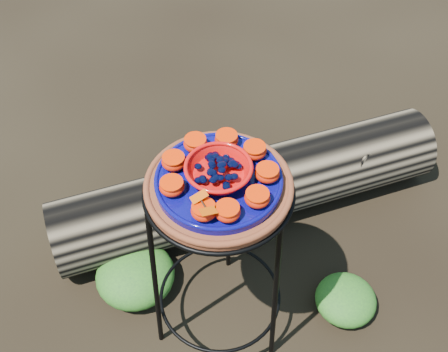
# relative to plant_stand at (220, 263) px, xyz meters

# --- Properties ---
(ground) EXTENTS (60.00, 60.00, 0.00)m
(ground) POSITION_rel_plant_stand_xyz_m (0.00, 0.00, -0.35)
(ground) COLOR black
(plant_stand) EXTENTS (0.44, 0.44, 0.70)m
(plant_stand) POSITION_rel_plant_stand_xyz_m (0.00, 0.00, 0.00)
(plant_stand) COLOR black
(plant_stand) RESTS_ON ground
(terracotta_saucer) EXTENTS (0.38, 0.38, 0.03)m
(terracotta_saucer) POSITION_rel_plant_stand_xyz_m (0.00, 0.00, 0.37)
(terracotta_saucer) COLOR maroon
(terracotta_saucer) RESTS_ON plant_stand
(cobalt_plate) EXTENTS (0.33, 0.33, 0.02)m
(cobalt_plate) POSITION_rel_plant_stand_xyz_m (0.00, 0.00, 0.39)
(cobalt_plate) COLOR #010836
(cobalt_plate) RESTS_ON terracotta_saucer
(red_bowl) EXTENTS (0.16, 0.16, 0.05)m
(red_bowl) POSITION_rel_plant_stand_xyz_m (0.00, 0.00, 0.43)
(red_bowl) COLOR red
(red_bowl) RESTS_ON cobalt_plate
(glass_gems) EXTENTS (0.13, 0.13, 0.02)m
(glass_gems) POSITION_rel_plant_stand_xyz_m (0.00, 0.00, 0.46)
(glass_gems) COLOR black
(glass_gems) RESTS_ON red_bowl
(orange_half_0) EXTENTS (0.06, 0.06, 0.04)m
(orange_half_0) POSITION_rel_plant_stand_xyz_m (-0.02, -0.12, 0.42)
(orange_half_0) COLOR #B11209
(orange_half_0) RESTS_ON cobalt_plate
(orange_half_1) EXTENTS (0.06, 0.06, 0.04)m
(orange_half_1) POSITION_rel_plant_stand_xyz_m (0.04, -0.12, 0.42)
(orange_half_1) COLOR #B11209
(orange_half_1) RESTS_ON cobalt_plate
(orange_half_2) EXTENTS (0.06, 0.06, 0.04)m
(orange_half_2) POSITION_rel_plant_stand_xyz_m (0.10, -0.06, 0.42)
(orange_half_2) COLOR #B11209
(orange_half_2) RESTS_ON cobalt_plate
(orange_half_3) EXTENTS (0.06, 0.06, 0.04)m
(orange_half_3) POSITION_rel_plant_stand_xyz_m (0.12, 0.02, 0.42)
(orange_half_3) COLOR #B11209
(orange_half_3) RESTS_ON cobalt_plate
(orange_half_4) EXTENTS (0.06, 0.06, 0.04)m
(orange_half_4) POSITION_rel_plant_stand_xyz_m (0.08, 0.09, 0.42)
(orange_half_4) COLOR #B11209
(orange_half_4) RESTS_ON cobalt_plate
(orange_half_5) EXTENTS (0.06, 0.06, 0.04)m
(orange_half_5) POSITION_rel_plant_stand_xyz_m (0.00, 0.12, 0.42)
(orange_half_5) COLOR #B11209
(orange_half_5) RESTS_ON cobalt_plate
(orange_half_6) EXTENTS (0.06, 0.06, 0.04)m
(orange_half_6) POSITION_rel_plant_stand_xyz_m (-0.08, 0.10, 0.42)
(orange_half_6) COLOR #B11209
(orange_half_6) RESTS_ON cobalt_plate
(orange_half_7) EXTENTS (0.06, 0.06, 0.04)m
(orange_half_7) POSITION_rel_plant_stand_xyz_m (-0.12, 0.03, 0.42)
(orange_half_7) COLOR #B11209
(orange_half_7) RESTS_ON cobalt_plate
(orange_half_8) EXTENTS (0.06, 0.06, 0.04)m
(orange_half_8) POSITION_rel_plant_stand_xyz_m (-0.11, -0.06, 0.42)
(orange_half_8) COLOR #B11209
(orange_half_8) RESTS_ON cobalt_plate
(butterfly) EXTENTS (0.11, 0.10, 0.02)m
(butterfly) POSITION_rel_plant_stand_xyz_m (-0.02, -0.12, 0.45)
(butterfly) COLOR #CE4603
(butterfly) RESTS_ON orange_half_0
(driftwood_log) EXTENTS (1.54, 1.05, 0.29)m
(driftwood_log) POSITION_rel_plant_stand_xyz_m (0.04, 0.49, -0.21)
(driftwood_log) COLOR black
(driftwood_log) RESTS_ON ground
(foliage_left) EXTENTS (0.29, 0.29, 0.14)m
(foliage_left) POSITION_rel_plant_stand_xyz_m (-0.32, 0.09, -0.28)
(foliage_left) COLOR #1E4619
(foliage_left) RESTS_ON ground
(foliage_right) EXTENTS (0.22, 0.22, 0.11)m
(foliage_right) POSITION_rel_plant_stand_xyz_m (0.44, 0.10, -0.30)
(foliage_right) COLOR #1E4619
(foliage_right) RESTS_ON ground
(foliage_back) EXTENTS (0.27, 0.27, 0.14)m
(foliage_back) POSITION_rel_plant_stand_xyz_m (-0.18, 0.57, -0.28)
(foliage_back) COLOR #1E4619
(foliage_back) RESTS_ON ground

